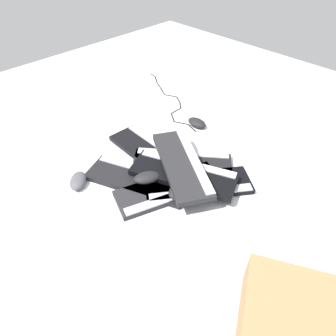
{
  "coord_description": "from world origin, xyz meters",
  "views": [
    {
      "loc": [
        -0.64,
        0.65,
        0.9
      ],
      "look_at": [
        0.03,
        -0.02,
        0.04
      ],
      "focal_mm": 32.0,
      "sensor_mm": 36.0,
      "label": 1
    }
  ],
  "objects_px": {
    "mouse_2": "(184,164)",
    "mouse_3": "(179,189)",
    "keyboard_1": "(138,179)",
    "keyboard_3": "(198,185)",
    "keyboard_5": "(184,174)",
    "mouse_0": "(147,178)",
    "keyboard_4": "(182,163)",
    "keyboard_6": "(182,164)",
    "cardboard_box": "(288,321)",
    "mouse_1": "(197,123)",
    "keyboard_0": "(150,152)",
    "mouse_4": "(78,181)",
    "keyboard_2": "(169,189)"
  },
  "relations": [
    {
      "from": "keyboard_3",
      "to": "keyboard_5",
      "type": "xyz_separation_m",
      "value": [
        0.07,
        0.02,
        0.03
      ]
    },
    {
      "from": "mouse_2",
      "to": "mouse_4",
      "type": "distance_m",
      "value": 0.45
    },
    {
      "from": "cardboard_box",
      "to": "mouse_3",
      "type": "bearing_deg",
      "value": -16.17
    },
    {
      "from": "keyboard_4",
      "to": "cardboard_box",
      "type": "distance_m",
      "value": 0.75
    },
    {
      "from": "keyboard_2",
      "to": "mouse_3",
      "type": "height_order",
      "value": "mouse_3"
    },
    {
      "from": "keyboard_3",
      "to": "mouse_4",
      "type": "distance_m",
      "value": 0.5
    },
    {
      "from": "keyboard_0",
      "to": "keyboard_3",
      "type": "bearing_deg",
      "value": 179.24
    },
    {
      "from": "mouse_1",
      "to": "keyboard_5",
      "type": "bearing_deg",
      "value": -55.53
    },
    {
      "from": "keyboard_3",
      "to": "keyboard_6",
      "type": "distance_m",
      "value": 0.11
    },
    {
      "from": "keyboard_0",
      "to": "keyboard_1",
      "type": "bearing_deg",
      "value": 122.48
    },
    {
      "from": "keyboard_1",
      "to": "keyboard_3",
      "type": "distance_m",
      "value": 0.26
    },
    {
      "from": "keyboard_6",
      "to": "cardboard_box",
      "type": "bearing_deg",
      "value": 157.68
    },
    {
      "from": "keyboard_3",
      "to": "mouse_1",
      "type": "xyz_separation_m",
      "value": [
        0.31,
        -0.34,
        0.01
      ]
    },
    {
      "from": "keyboard_6",
      "to": "mouse_2",
      "type": "xyz_separation_m",
      "value": [
        0.01,
        -0.02,
        -0.02
      ]
    },
    {
      "from": "keyboard_5",
      "to": "keyboard_6",
      "type": "relative_size",
      "value": 1.02
    },
    {
      "from": "keyboard_5",
      "to": "mouse_0",
      "type": "xyz_separation_m",
      "value": [
        0.09,
        0.13,
        0.01
      ]
    },
    {
      "from": "mouse_0",
      "to": "mouse_1",
      "type": "relative_size",
      "value": 1.0
    },
    {
      "from": "mouse_0",
      "to": "mouse_2",
      "type": "height_order",
      "value": "same"
    },
    {
      "from": "mouse_0",
      "to": "keyboard_3",
      "type": "bearing_deg",
      "value": -17.97
    },
    {
      "from": "keyboard_4",
      "to": "keyboard_6",
      "type": "xyz_separation_m",
      "value": [
        -0.05,
        0.06,
        0.06
      ]
    },
    {
      "from": "mouse_2",
      "to": "mouse_3",
      "type": "relative_size",
      "value": 1.0
    },
    {
      "from": "keyboard_5",
      "to": "mouse_1",
      "type": "distance_m",
      "value": 0.43
    },
    {
      "from": "keyboard_4",
      "to": "keyboard_5",
      "type": "relative_size",
      "value": 0.94
    },
    {
      "from": "keyboard_4",
      "to": "cardboard_box",
      "type": "relative_size",
      "value": 1.68
    },
    {
      "from": "keyboard_6",
      "to": "mouse_1",
      "type": "bearing_deg",
      "value": -58.57
    },
    {
      "from": "keyboard_1",
      "to": "cardboard_box",
      "type": "distance_m",
      "value": 0.75
    },
    {
      "from": "keyboard_3",
      "to": "keyboard_4",
      "type": "bearing_deg",
      "value": -21.36
    },
    {
      "from": "keyboard_0",
      "to": "mouse_0",
      "type": "bearing_deg",
      "value": 135.46
    },
    {
      "from": "mouse_0",
      "to": "cardboard_box",
      "type": "height_order",
      "value": "cardboard_box"
    },
    {
      "from": "keyboard_4",
      "to": "mouse_2",
      "type": "xyz_separation_m",
      "value": [
        -0.04,
        0.03,
        0.04
      ]
    },
    {
      "from": "mouse_1",
      "to": "mouse_0",
      "type": "bearing_deg",
      "value": -71.72
    },
    {
      "from": "keyboard_3",
      "to": "mouse_3",
      "type": "distance_m",
      "value": 0.11
    },
    {
      "from": "keyboard_3",
      "to": "mouse_2",
      "type": "xyz_separation_m",
      "value": [
        0.11,
        -0.02,
        0.04
      ]
    },
    {
      "from": "cardboard_box",
      "to": "keyboard_6",
      "type": "bearing_deg",
      "value": -22.32
    },
    {
      "from": "keyboard_4",
      "to": "keyboard_6",
      "type": "height_order",
      "value": "keyboard_6"
    },
    {
      "from": "mouse_0",
      "to": "cardboard_box",
      "type": "distance_m",
      "value": 0.7
    },
    {
      "from": "keyboard_5",
      "to": "mouse_2",
      "type": "distance_m",
      "value": 0.05
    },
    {
      "from": "keyboard_6",
      "to": "cardboard_box",
      "type": "height_order",
      "value": "cardboard_box"
    },
    {
      "from": "keyboard_3",
      "to": "keyboard_4",
      "type": "relative_size",
      "value": 1.02
    },
    {
      "from": "mouse_0",
      "to": "mouse_1",
      "type": "distance_m",
      "value": 0.51
    },
    {
      "from": "keyboard_6",
      "to": "mouse_2",
      "type": "relative_size",
      "value": 4.13
    },
    {
      "from": "keyboard_2",
      "to": "mouse_0",
      "type": "relative_size",
      "value": 4.22
    },
    {
      "from": "keyboard_5",
      "to": "mouse_0",
      "type": "relative_size",
      "value": 4.21
    },
    {
      "from": "keyboard_1",
      "to": "keyboard_2",
      "type": "height_order",
      "value": "same"
    },
    {
      "from": "keyboard_0",
      "to": "keyboard_4",
      "type": "xyz_separation_m",
      "value": [
        -0.16,
        -0.05,
        0.0
      ]
    },
    {
      "from": "keyboard_4",
      "to": "mouse_3",
      "type": "distance_m",
      "value": 0.2
    },
    {
      "from": "keyboard_0",
      "to": "keyboard_3",
      "type": "height_order",
      "value": "same"
    },
    {
      "from": "keyboard_1",
      "to": "mouse_4",
      "type": "height_order",
      "value": "mouse_4"
    },
    {
      "from": "mouse_3",
      "to": "keyboard_5",
      "type": "bearing_deg",
      "value": -156.04
    },
    {
      "from": "keyboard_2",
      "to": "mouse_1",
      "type": "xyz_separation_m",
      "value": [
        0.24,
        -0.44,
        0.01
      ]
    }
  ]
}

